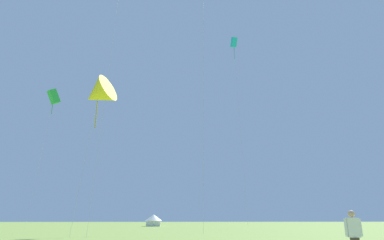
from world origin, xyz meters
The scene contains 5 objects.
kite_yellow_delta centered at (-10.01, 25.67, 13.60)m, with size 4.35×4.05×15.47m.
kite_green_box centered at (-25.24, 55.43, 24.28)m, with size 2.72×3.14×25.81m.
kite_cyan_box centered at (9.79, 50.95, 35.06)m, with size 1.54×1.75×36.22m.
person_spectator centered at (3.14, 4.92, 0.85)m, with size 0.57×0.32×1.73m.
festival_tent_center centered at (-5.61, 68.61, 1.36)m, with size 3.77×3.77×2.45m.
Camera 1 is at (-2.84, -5.64, 1.45)m, focal length 30.47 mm.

